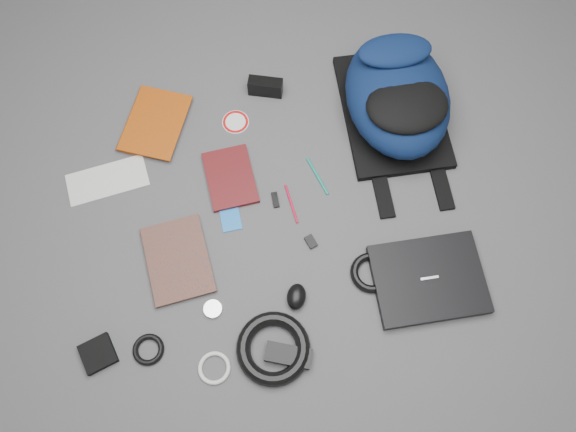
{
  "coord_description": "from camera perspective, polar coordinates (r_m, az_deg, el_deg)",
  "views": [
    {
      "loc": [
        -0.1,
        -0.62,
        1.63
      ],
      "look_at": [
        0.0,
        0.0,
        0.02
      ],
      "focal_mm": 35.0,
      "sensor_mm": 36.0,
      "label": 1
    }
  ],
  "objects": [
    {
      "name": "compact_camera",
      "position": [
        1.93,
        -2.3,
        12.98
      ],
      "size": [
        0.12,
        0.07,
        0.06
      ],
      "primitive_type": "cube",
      "rotation": [
        0.0,
        0.0,
        -0.29
      ],
      "color": "black",
      "rests_on": "ground"
    },
    {
      "name": "envelope",
      "position": [
        1.88,
        -17.87,
        3.49
      ],
      "size": [
        0.27,
        0.15,
        0.0
      ],
      "primitive_type": "cube",
      "rotation": [
        0.0,
        0.0,
        0.15
      ],
      "color": "silver",
      "rests_on": "ground"
    },
    {
      "name": "dvd_case",
      "position": [
        1.8,
        -5.89,
        3.89
      ],
      "size": [
        0.16,
        0.22,
        0.02
      ],
      "primitive_type": "cube",
      "rotation": [
        0.0,
        0.0,
        0.09
      ],
      "color": "#410C0E",
      "rests_on": "ground"
    },
    {
      "name": "key_fob",
      "position": [
        1.71,
        2.34,
        -2.62
      ],
      "size": [
        0.04,
        0.05,
        0.01
      ],
      "primitive_type": "cube",
      "rotation": [
        0.0,
        0.0,
        0.35
      ],
      "color": "black",
      "rests_on": "ground"
    },
    {
      "name": "power_brick",
      "position": [
        1.62,
        0.03,
        -13.96
      ],
      "size": [
        0.14,
        0.1,
        0.03
      ],
      "primitive_type": "cube",
      "rotation": [
        0.0,
        0.0,
        -0.35
      ],
      "color": "black",
      "rests_on": "ground"
    },
    {
      "name": "headphone_right",
      "position": [
        1.67,
        -7.64,
        -9.34
      ],
      "size": [
        0.06,
        0.06,
        0.01
      ],
      "primitive_type": "cylinder",
      "rotation": [
        0.0,
        0.0,
        0.06
      ],
      "color": "silver",
      "rests_on": "ground"
    },
    {
      "name": "mouse",
      "position": [
        1.65,
        0.86,
        -8.19
      ],
      "size": [
        0.08,
        0.09,
        0.04
      ],
      "primitive_type": "ellipsoid",
      "rotation": [
        0.0,
        0.0,
        -0.31
      ],
      "color": "black",
      "rests_on": "ground"
    },
    {
      "name": "backpack",
      "position": [
        1.86,
        11.04,
        11.92
      ],
      "size": [
        0.36,
        0.51,
        0.21
      ],
      "primitive_type": null,
      "rotation": [
        0.0,
        0.0,
        -0.01
      ],
      "color": "black",
      "rests_on": "ground"
    },
    {
      "name": "white_cable_coil",
      "position": [
        1.64,
        -7.5,
        -15.06
      ],
      "size": [
        0.12,
        0.12,
        0.01
      ],
      "primitive_type": "torus",
      "rotation": [
        0.0,
        0.0,
        -0.3
      ],
      "color": "silver",
      "rests_on": "ground"
    },
    {
      "name": "power_cord_coil",
      "position": [
        1.62,
        -1.5,
        -13.29
      ],
      "size": [
        0.22,
        0.22,
        0.04
      ],
      "primitive_type": "torus",
      "rotation": [
        0.0,
        0.0,
        -0.05
      ],
      "color": "black",
      "rests_on": "ground"
    },
    {
      "name": "earbud_coil",
      "position": [
        1.68,
        -14.0,
        -13.03
      ],
      "size": [
        0.12,
        0.12,
        0.02
      ],
      "primitive_type": "torus",
      "rotation": [
        0.0,
        0.0,
        -0.36
      ],
      "color": "black",
      "rests_on": "ground"
    },
    {
      "name": "cable_coil",
      "position": [
        1.69,
        8.45,
        -5.71
      ],
      "size": [
        0.13,
        0.13,
        0.02
      ],
      "primitive_type": "torus",
      "rotation": [
        0.0,
        0.0,
        -0.04
      ],
      "color": "black",
      "rests_on": "ground"
    },
    {
      "name": "sticker_disc",
      "position": [
        1.9,
        -5.35,
        9.48
      ],
      "size": [
        0.11,
        0.11,
        0.0
      ],
      "primitive_type": "cylinder",
      "rotation": [
        0.0,
        0.0,
        0.28
      ],
      "color": "silver",
      "rests_on": "ground"
    },
    {
      "name": "usb_black",
      "position": [
        1.76,
        -1.3,
        1.65
      ],
      "size": [
        0.02,
        0.05,
        0.01
      ],
      "primitive_type": "cube",
      "rotation": [
        0.0,
        0.0,
        0.03
      ],
      "color": "black",
      "rests_on": "ground"
    },
    {
      "name": "pouch",
      "position": [
        1.72,
        -18.74,
        -13.12
      ],
      "size": [
        0.11,
        0.11,
        0.02
      ],
      "primitive_type": "cube",
      "rotation": [
        0.0,
        0.0,
        0.33
      ],
      "color": "black",
      "rests_on": "ground"
    },
    {
      "name": "id_badge",
      "position": [
        1.75,
        -5.89,
        -0.1
      ],
      "size": [
        0.07,
        0.1,
        0.0
      ],
      "primitive_type": "cube",
      "rotation": [
        0.0,
        0.0,
        0.06
      ],
      "color": "blue",
      "rests_on": "ground"
    },
    {
      "name": "laptop",
      "position": [
        1.72,
        14.07,
        -6.26
      ],
      "size": [
        0.32,
        0.25,
        0.03
      ],
      "primitive_type": "cube",
      "rotation": [
        0.0,
        0.0,
        -0.0
      ],
      "color": "black",
      "rests_on": "ground"
    },
    {
      "name": "headphone_left",
      "position": [
        1.71,
        -9.55,
        -5.39
      ],
      "size": [
        0.05,
        0.05,
        0.01
      ],
      "primitive_type": "cylinder",
      "rotation": [
        0.0,
        0.0,
        -0.06
      ],
      "color": "silver",
      "rests_on": "ground"
    },
    {
      "name": "comic_book",
      "position": [
        1.73,
        -14.07,
        -5.16
      ],
      "size": [
        0.21,
        0.27,
        0.02
      ],
      "primitive_type": "imported",
      "rotation": [
        0.0,
        0.0,
        0.12
      ],
      "color": "#A0480B",
      "rests_on": "ground"
    },
    {
      "name": "pen_red",
      "position": [
        1.76,
        0.34,
        1.25
      ],
      "size": [
        0.02,
        0.13,
        0.01
      ],
      "primitive_type": "cylinder",
      "rotation": [
        1.57,
        0.0,
        0.13
      ],
      "color": "#B80E2D",
      "rests_on": "ground"
    },
    {
      "name": "textbook_red",
      "position": [
        1.96,
        -15.9,
        9.59
      ],
      "size": [
        0.27,
        0.3,
        0.03
      ],
      "primitive_type": "imported",
      "rotation": [
        0.0,
        0.0,
        -0.4
      ],
      "color": "#8F3508",
      "rests_on": "ground"
    },
    {
      "name": "ground",
      "position": [
        1.74,
        0.0,
        -0.24
      ],
      "size": [
        4.0,
        4.0,
        0.0
      ],
      "primitive_type": "plane",
      "color": "#4F4F51",
      "rests_on": "ground"
    },
    {
      "name": "pen_teal",
      "position": [
        1.8,
        3.0,
        4.07
      ],
      "size": [
        0.05,
        0.14,
        0.01
      ],
      "primitive_type": "cylinder",
      "rotation": [
        1.57,
        0.0,
        0.31
      ],
      "color": "#0E8067",
      "rests_on": "ground"
    }
  ]
}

